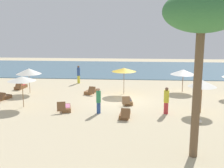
{
  "coord_description": "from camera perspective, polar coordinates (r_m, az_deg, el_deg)",
  "views": [
    {
      "loc": [
        0.85,
        -21.15,
        5.68
      ],
      "look_at": [
        -0.87,
        1.21,
        1.1
      ],
      "focal_mm": 44.81,
      "sensor_mm": 36.0,
      "label": 1
    }
  ],
  "objects": [
    {
      "name": "dog",
      "position": [
        17.63,
        17.0,
        -7.25
      ],
      "size": [
        0.6,
        0.54,
        0.3
      ],
      "color": "silver",
      "rests_on": "ground_plane"
    },
    {
      "name": "lounger_0",
      "position": [
        23.88,
        -21.47,
        -2.61
      ],
      "size": [
        1.13,
        1.78,
        0.7
      ],
      "color": "brown",
      "rests_on": "ground_plane"
    },
    {
      "name": "ground_plane",
      "position": [
        21.91,
        2.03,
        -3.49
      ],
      "size": [
        60.0,
        60.0,
        0.0
      ],
      "primitive_type": "plane",
      "color": "beige"
    },
    {
      "name": "ocean_water",
      "position": [
        38.57,
        3.1,
        3.11
      ],
      "size": [
        48.0,
        16.0,
        0.06
      ],
      "primitive_type": "cube",
      "color": "#476B7F",
      "rests_on": "ground_plane"
    },
    {
      "name": "lounger_5",
      "position": [
        19.74,
        -9.41,
        -4.8
      ],
      "size": [
        0.97,
        1.73,
        0.74
      ],
      "color": "brown",
      "rests_on": "ground_plane"
    },
    {
      "name": "lounger_6",
      "position": [
        27.6,
        -18.15,
        -0.54
      ],
      "size": [
        0.77,
        1.71,
        0.73
      ],
      "color": "brown",
      "rests_on": "ground_plane"
    },
    {
      "name": "umbrella_4",
      "position": [
        25.44,
        14.32,
        2.38
      ],
      "size": [
        2.23,
        2.23,
        2.01
      ],
      "color": "brown",
      "rests_on": "ground_plane"
    },
    {
      "name": "person_0",
      "position": [
        28.83,
        -6.84,
        2.0
      ],
      "size": [
        0.37,
        0.37,
        1.84
      ],
      "color": "yellow",
      "rests_on": "ground_plane"
    },
    {
      "name": "lounger_4",
      "position": [
        24.4,
        -4.36,
        -1.54
      ],
      "size": [
        1.02,
        1.76,
        0.72
      ],
      "color": "brown",
      "rests_on": "ground_plane"
    },
    {
      "name": "lounger_3",
      "position": [
        21.19,
        3.19,
        -3.53
      ],
      "size": [
        0.82,
        1.77,
        0.67
      ],
      "color": "olive",
      "rests_on": "ground_plane"
    },
    {
      "name": "umbrella_1",
      "position": [
        20.86,
        -17.91,
        1.04
      ],
      "size": [
        2.01,
        2.01,
        2.24
      ],
      "color": "olive",
      "rests_on": "ground_plane"
    },
    {
      "name": "lounger_1",
      "position": [
        18.08,
        2.65,
        -6.21
      ],
      "size": [
        0.71,
        1.68,
        0.74
      ],
      "color": "brown",
      "rests_on": "ground_plane"
    },
    {
      "name": "umbrella_0",
      "position": [
        25.18,
        -16.62,
        2.51
      ],
      "size": [
        2.14,
        2.14,
        2.18
      ],
      "color": "olive",
      "rests_on": "ground_plane"
    },
    {
      "name": "person_3",
      "position": [
        18.64,
        -2.76,
        -3.37
      ],
      "size": [
        0.42,
        0.42,
        1.74
      ],
      "color": "#2D4C8C",
      "rests_on": "ground_plane"
    },
    {
      "name": "person_1",
      "position": [
        18.86,
        11.02,
        -3.31
      ],
      "size": [
        0.48,
        0.48,
        1.81
      ],
      "color": "#BF3338",
      "rests_on": "ground_plane"
    },
    {
      "name": "umbrella_5",
      "position": [
        23.91,
        2.46,
        2.92
      ],
      "size": [
        2.09,
        2.09,
        2.25
      ],
      "color": "brown",
      "rests_on": "ground_plane"
    },
    {
      "name": "umbrella_2",
      "position": [
        19.42,
        17.93,
        0.11
      ],
      "size": [
        1.88,
        1.88,
        2.24
      ],
      "color": "brown",
      "rests_on": "ground_plane"
    },
    {
      "name": "palm_0",
      "position": [
        12.21,
        17.85,
        13.31
      ],
      "size": [
        3.2,
        3.2,
        7.19
      ],
      "color": "brown",
      "rests_on": "ground_plane"
    }
  ]
}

